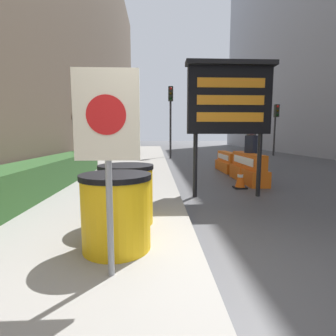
# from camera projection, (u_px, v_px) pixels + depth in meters

# --- Properties ---
(ground_plane) EXTENTS (120.00, 120.00, 0.00)m
(ground_plane) POSITION_uv_depth(u_px,v_px,m) (210.00, 283.00, 2.58)
(ground_plane) COLOR #474749
(sidewalk_left) EXTENTS (3.85, 56.00, 0.12)m
(sidewalk_left) POSITION_uv_depth(u_px,v_px,m) (9.00, 282.00, 2.48)
(sidewalk_left) COLOR gray
(sidewalk_left) RESTS_ON ground_plane
(hedge_strip) EXTENTS (0.90, 7.64, 0.71)m
(hedge_strip) POSITION_uv_depth(u_px,v_px,m) (44.00, 175.00, 6.39)
(hedge_strip) COLOR #284C23
(hedge_strip) RESTS_ON sidewalk_left
(bare_tree) EXTENTS (1.41, 1.27, 3.10)m
(bare_tree) POSITION_uv_depth(u_px,v_px,m) (91.00, 134.00, 10.58)
(bare_tree) COLOR #4C3D2D
(bare_tree) RESTS_ON sidewalk_left
(barrel_drum_foreground) EXTENTS (0.82, 0.82, 0.88)m
(barrel_drum_foreground) POSITION_uv_depth(u_px,v_px,m) (116.00, 212.00, 3.01)
(barrel_drum_foreground) COLOR yellow
(barrel_drum_foreground) RESTS_ON sidewalk_left
(barrel_drum_middle) EXTENTS (0.82, 0.82, 0.88)m
(barrel_drum_middle) POSITION_uv_depth(u_px,v_px,m) (126.00, 194.00, 3.90)
(barrel_drum_middle) COLOR yellow
(barrel_drum_middle) RESTS_ON sidewalk_left
(warning_sign) EXTENTS (0.58, 0.08, 1.89)m
(warning_sign) POSITION_uv_depth(u_px,v_px,m) (107.00, 134.00, 2.31)
(warning_sign) COLOR gray
(warning_sign) RESTS_ON sidewalk_left
(message_board) EXTENTS (2.00, 0.36, 3.05)m
(message_board) POSITION_uv_depth(u_px,v_px,m) (229.00, 100.00, 5.89)
(message_board) COLOR black
(message_board) RESTS_ON ground_plane
(jersey_barrier_orange_far) EXTENTS (0.53, 2.18, 0.89)m
(jersey_barrier_orange_far) POSITION_uv_depth(u_px,v_px,m) (248.00, 169.00, 8.09)
(jersey_barrier_orange_far) COLOR orange
(jersey_barrier_orange_far) RESTS_ON ground_plane
(jersey_barrier_orange_near) EXTENTS (0.52, 1.91, 0.77)m
(jersey_barrier_orange_near) POSITION_uv_depth(u_px,v_px,m) (227.00, 163.00, 10.47)
(jersey_barrier_orange_near) COLOR orange
(jersey_barrier_orange_near) RESTS_ON ground_plane
(traffic_cone_near) EXTENTS (0.33, 0.33, 0.59)m
(traffic_cone_near) POSITION_uv_depth(u_px,v_px,m) (240.00, 178.00, 7.08)
(traffic_cone_near) COLOR black
(traffic_cone_near) RESTS_ON ground_plane
(traffic_cone_mid) EXTENTS (0.35, 0.35, 0.63)m
(traffic_cone_mid) POSITION_uv_depth(u_px,v_px,m) (229.00, 163.00, 10.52)
(traffic_cone_mid) COLOR black
(traffic_cone_mid) RESTS_ON ground_plane
(traffic_light_near_curb) EXTENTS (0.28, 0.44, 4.26)m
(traffic_light_near_curb) POSITION_uv_depth(u_px,v_px,m) (171.00, 107.00, 15.57)
(traffic_light_near_curb) COLOR #2D2D30
(traffic_light_near_curb) RESTS_ON ground_plane
(traffic_light_far_side) EXTENTS (0.28, 0.44, 3.48)m
(traffic_light_far_side) POSITION_uv_depth(u_px,v_px,m) (276.00, 119.00, 17.92)
(traffic_light_far_side) COLOR #2D2D30
(traffic_light_far_side) RESTS_ON ground_plane
(pedestrian_worker) EXTENTS (0.47, 0.50, 1.64)m
(pedestrian_worker) POSITION_uv_depth(u_px,v_px,m) (251.00, 150.00, 8.17)
(pedestrian_worker) COLOR #514C42
(pedestrian_worker) RESTS_ON ground_plane
(pedestrian_passerby) EXTENTS (0.31, 0.48, 1.79)m
(pedestrian_passerby) POSITION_uv_depth(u_px,v_px,m) (251.00, 143.00, 12.20)
(pedestrian_passerby) COLOR #333338
(pedestrian_passerby) RESTS_ON ground_plane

